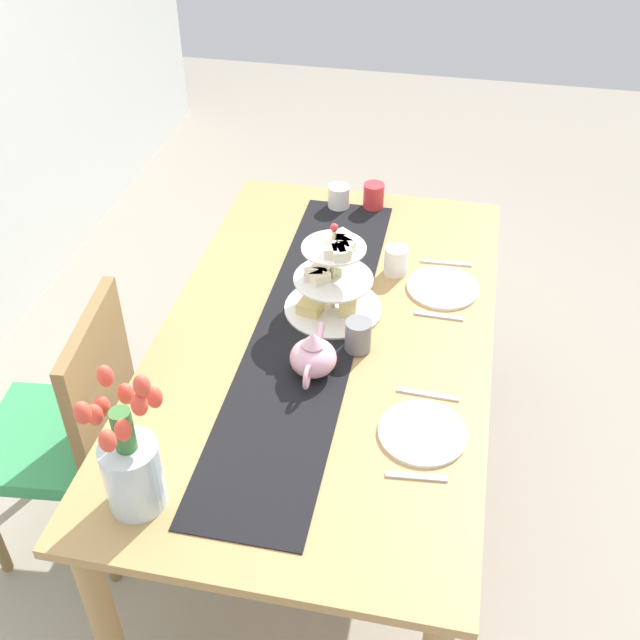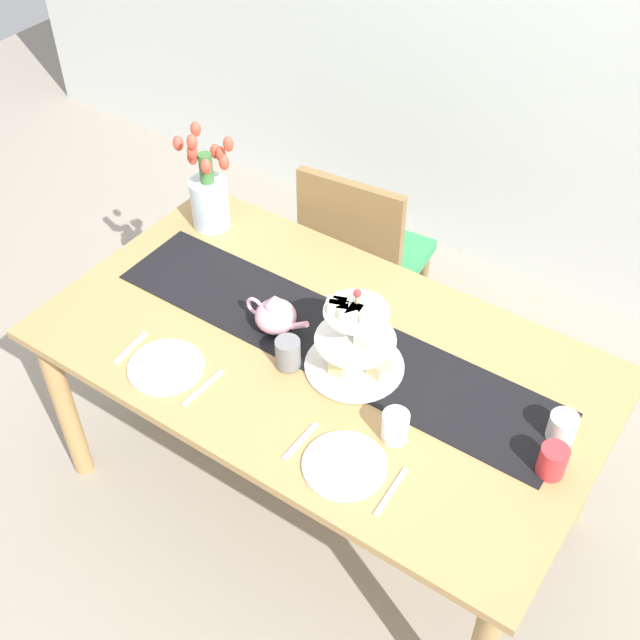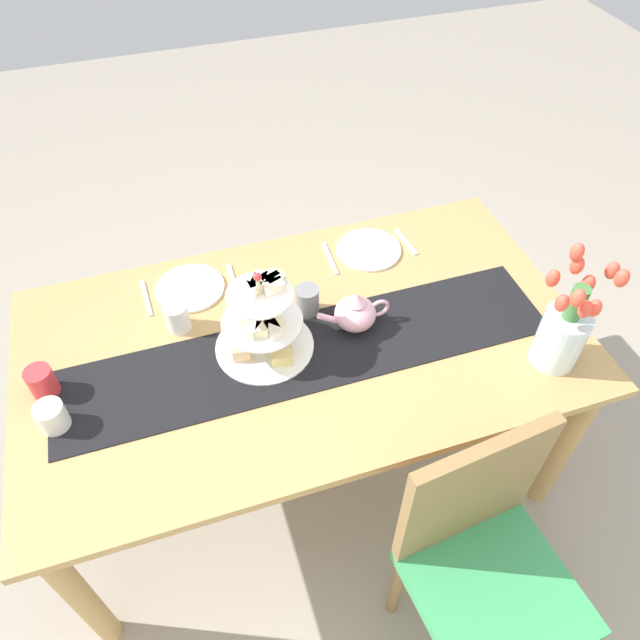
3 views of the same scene
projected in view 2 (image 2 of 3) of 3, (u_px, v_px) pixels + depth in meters
The scene contains 17 objects.
ground_plane at pixel (321, 491), 3.00m from camera, with size 8.00×8.00×0.00m, color gray.
dining_table at pixel (321, 372), 2.56m from camera, with size 1.73×0.97×0.74m.
chair_left at pixel (361, 255), 3.20m from camera, with size 0.46×0.46×0.91m.
table_runner at pixel (331, 340), 2.52m from camera, with size 1.51×0.31×0.00m, color black.
tiered_cake_stand at pixel (356, 340), 2.37m from camera, with size 0.30×0.30×0.30m.
teapot at pixel (275, 315), 2.52m from camera, with size 0.24×0.13×0.14m.
tulip_vase at pixel (209, 193), 2.87m from camera, with size 0.20×0.15×0.40m.
cream_jug at pixel (562, 427), 2.22m from camera, with size 0.08×0.08×0.09m, color white.
dinner_plate_left at pixel (166, 367), 2.44m from camera, with size 0.23×0.23×0.01m, color white.
fork_left at pixel (131, 348), 2.50m from camera, with size 0.02×0.15×0.01m, color silver.
knife_left at pixel (203, 388), 2.38m from camera, with size 0.01×0.17×0.01m, color silver.
dinner_plate_right at pixel (345, 465), 2.18m from camera, with size 0.23×0.23×0.01m, color white.
fork_right at pixel (300, 441), 2.24m from camera, with size 0.02×0.15×0.01m, color silver.
knife_right at pixel (391, 492), 2.12m from camera, with size 0.01×0.17×0.01m, color silver.
mug_grey at pixel (288, 353), 2.41m from camera, with size 0.08×0.08×0.10m, color slate.
mug_white_text at pixel (395, 426), 2.22m from camera, with size 0.08×0.08×0.10m, color white.
mug_orange at pixel (553, 461), 2.13m from camera, with size 0.08×0.08×0.10m, color red.
Camera 2 is at (0.98, -1.44, 2.52)m, focal length 45.77 mm.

